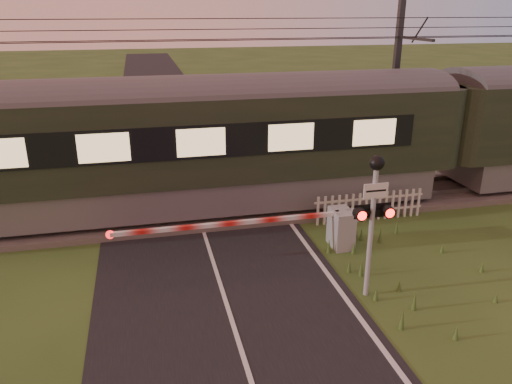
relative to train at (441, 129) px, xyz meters
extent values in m
plane|color=#304A1C|center=(-8.73, -6.50, -2.36)|extent=(160.00, 160.00, 0.00)
cube|color=black|center=(-8.73, -6.50, -2.35)|extent=(6.00, 140.00, 0.02)
cube|color=#47423D|center=(-8.73, 0.00, -2.30)|extent=(140.00, 3.40, 0.24)
cube|color=slate|center=(-8.73, -0.72, -2.10)|extent=(140.00, 0.08, 0.14)
cube|color=slate|center=(-8.73, 0.72, -2.10)|extent=(140.00, 0.08, 0.14)
cube|color=#2D2116|center=(-8.73, 0.00, -2.17)|extent=(0.24, 2.20, 0.06)
cylinder|color=black|center=(-8.73, -0.30, 3.14)|extent=(120.00, 0.02, 0.02)
cylinder|color=black|center=(-8.73, 0.30, 3.14)|extent=(120.00, 0.02, 0.02)
cylinder|color=black|center=(-8.73, 0.00, 3.74)|extent=(120.00, 0.02, 0.02)
cylinder|color=black|center=(-8.73, 0.00, 3.44)|extent=(120.00, 0.02, 0.02)
cube|color=slate|center=(-11.37, 0.00, -1.51)|extent=(20.87, 2.76, 1.04)
cube|color=black|center=(-11.37, 0.00, 0.30)|extent=(21.74, 3.00, 2.59)
cylinder|color=#4C4C4F|center=(-11.37, 0.00, 1.60)|extent=(21.74, 1.05, 1.05)
cube|color=#FFD893|center=(-11.37, -1.54, 0.43)|extent=(18.70, 0.04, 0.81)
cube|color=gray|center=(-5.05, -3.42, -1.81)|extent=(0.55, 0.85, 1.10)
cylinder|color=gray|center=(-5.20, -3.42, -1.81)|extent=(0.12, 0.12, 1.10)
cube|color=gray|center=(-4.50, -3.42, -1.34)|extent=(0.90, 0.16, 0.16)
cube|color=red|center=(-8.25, -3.42, -1.34)|extent=(6.11, 0.11, 0.11)
cylinder|color=red|center=(-11.30, -3.42, -1.34)|extent=(0.22, 0.04, 0.22)
cylinder|color=gray|center=(-5.43, -5.97, -0.80)|extent=(0.11, 0.11, 3.12)
cube|color=white|center=(-5.43, -6.03, 0.29)|extent=(0.57, 0.03, 0.33)
sphere|color=black|center=(-5.43, -5.97, 0.91)|extent=(0.33, 0.33, 0.33)
cube|color=black|center=(-5.43, -5.97, -0.23)|extent=(0.78, 0.06, 0.06)
cylinder|color=#FF140C|center=(-5.77, -6.15, -0.23)|extent=(0.21, 0.02, 0.21)
cylinder|color=#FF140C|center=(-5.10, -6.15, -0.23)|extent=(0.21, 0.02, 0.21)
cube|color=black|center=(-5.43, -5.92, -0.23)|extent=(0.83, 0.02, 0.33)
cube|color=silver|center=(-3.46, -1.87, -2.04)|extent=(3.68, 0.04, 0.06)
cube|color=silver|center=(-3.46, -1.87, -1.62)|extent=(3.68, 0.04, 0.06)
cube|color=#2D2D30|center=(-0.72, 2.30, 1.01)|extent=(0.21, 0.21, 6.73)
cube|color=#2D2D30|center=(-0.72, 1.15, 3.03)|extent=(0.10, 2.40, 0.10)
camera|label=1|loc=(-10.30, -15.38, 4.03)|focal=35.00mm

